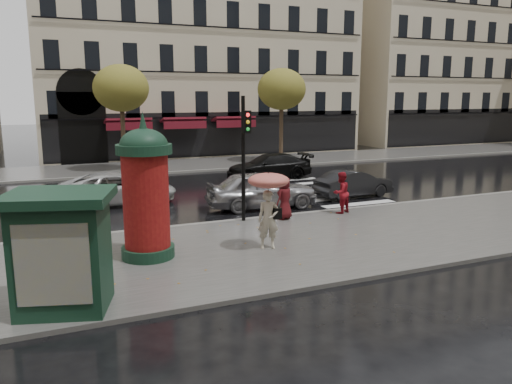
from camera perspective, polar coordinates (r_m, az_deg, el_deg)
name	(u,v)px	position (r m, az deg, el deg)	size (l,w,h in m)	color
ground	(275,243)	(16.27, 2.24, -5.87)	(160.00, 160.00, 0.00)	black
near_sidewalk	(282,246)	(15.82, 3.03, -6.14)	(90.00, 7.00, 0.12)	#474744
far_sidewalk	(153,167)	(34.04, -11.66, 2.82)	(90.00, 6.00, 0.12)	#474744
near_kerb	(241,220)	(18.90, -1.68, -3.27)	(90.00, 0.25, 0.14)	slate
far_kerb	(163,173)	(31.14, -10.53, 2.15)	(90.00, 0.25, 0.14)	slate
zebra_crossing	(299,184)	(27.26, 4.95, 0.93)	(3.60, 11.75, 0.01)	silver
bldg_far_corner	(191,19)	(46.33, -7.48, 18.98)	(26.00, 14.00, 22.90)	#B7A88C
bldg_far_right	(440,35)	(60.36, 20.24, 16.51)	(24.00, 14.00, 22.90)	#B7A88C
tree_far_left	(121,89)	(32.40, -15.17, 11.34)	(3.40, 3.40, 6.64)	#38281C
tree_far_right	(282,90)	(35.71, 2.94, 11.62)	(3.40, 3.40, 6.64)	#38281C
woman_umbrella	(269,197)	(14.97, 1.45, -0.63)	(1.25, 1.25, 2.40)	#B8AE97
woman_red	(341,193)	(19.99, 9.68, -0.07)	(0.80, 0.63, 1.65)	maroon
man_burgundy	(284,198)	(18.78, 3.27, -0.69)	(0.79, 0.51, 1.61)	#480E12
morris_column	(146,189)	(14.39, -12.50, 0.35)	(1.55, 1.55, 4.18)	#133121
traffic_light	(244,146)	(18.16, -1.34, 5.23)	(0.31, 0.44, 4.59)	black
newsstand	(62,250)	(11.51, -21.27, -6.17)	(2.58, 2.36, 2.59)	#133121
car_silver	(262,189)	(21.19, 0.64, 0.30)	(1.89, 4.70, 1.60)	#A2A2A7
car_darkgrey	(354,184)	(24.01, 11.10, 0.96)	(1.36, 3.89, 1.28)	black
car_white	(118,188)	(22.80, -15.48, 0.41)	(2.33, 5.05, 1.40)	silver
car_black	(269,166)	(28.86, 1.49, 2.96)	(2.01, 4.95, 1.44)	black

